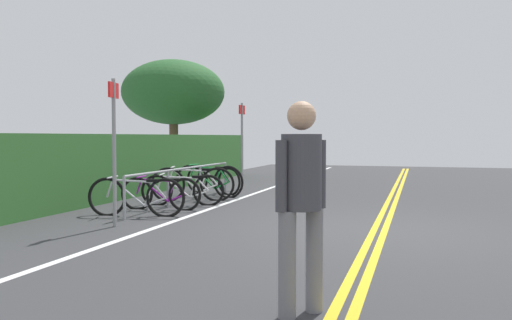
{
  "coord_description": "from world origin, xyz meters",
  "views": [
    {
      "loc": [
        -8.13,
        -0.57,
        1.42
      ],
      "look_at": [
        1.44,
        2.41,
        0.97
      ],
      "focal_mm": 37.05,
      "sensor_mm": 36.0,
      "label": 1
    }
  ],
  "objects_px": {
    "bike_rack": "(185,176)",
    "sign_post_near": "(114,138)",
    "pedestrian": "(301,193)",
    "bicycle_1": "(161,194)",
    "bicycle_3": "(193,184)",
    "bicycle_2": "(183,190)",
    "bicycle_5": "(213,180)",
    "tree_mid": "(173,93)",
    "sign_post_far": "(242,138)",
    "bicycle_0": "(136,197)",
    "bicycle_4": "(209,181)"
  },
  "relations": [
    {
      "from": "bike_rack",
      "to": "sign_post_near",
      "type": "xyz_separation_m",
      "value": [
        -3.06,
        -0.21,
        0.81
      ]
    },
    {
      "from": "pedestrian",
      "to": "sign_post_near",
      "type": "height_order",
      "value": "sign_post_near"
    },
    {
      "from": "bicycle_3",
      "to": "sign_post_near",
      "type": "xyz_separation_m",
      "value": [
        -3.46,
        -0.21,
        1.02
      ]
    },
    {
      "from": "bicycle_2",
      "to": "sign_post_near",
      "type": "relative_size",
      "value": 0.72
    },
    {
      "from": "bicycle_1",
      "to": "bicycle_3",
      "type": "xyz_separation_m",
      "value": [
        1.52,
        0.01,
        0.05
      ]
    },
    {
      "from": "bicycle_4",
      "to": "sign_post_near",
      "type": "height_order",
      "value": "sign_post_near"
    },
    {
      "from": "bike_rack",
      "to": "bicycle_5",
      "type": "xyz_separation_m",
      "value": [
        1.89,
        0.12,
        -0.24
      ]
    },
    {
      "from": "bicycle_3",
      "to": "sign_post_near",
      "type": "relative_size",
      "value": 0.77
    },
    {
      "from": "bike_rack",
      "to": "bicycle_2",
      "type": "bearing_deg",
      "value": -162.26
    },
    {
      "from": "bicycle_3",
      "to": "bicycle_5",
      "type": "relative_size",
      "value": 1.07
    },
    {
      "from": "bicycle_0",
      "to": "bicycle_5",
      "type": "distance_m",
      "value": 3.86
    },
    {
      "from": "bicycle_4",
      "to": "tree_mid",
      "type": "distance_m",
      "value": 6.84
    },
    {
      "from": "pedestrian",
      "to": "sign_post_far",
      "type": "height_order",
      "value": "sign_post_far"
    },
    {
      "from": "bicycle_4",
      "to": "sign_post_far",
      "type": "relative_size",
      "value": 0.77
    },
    {
      "from": "bicycle_2",
      "to": "bicycle_5",
      "type": "distance_m",
      "value": 2.28
    },
    {
      "from": "bicycle_0",
      "to": "pedestrian",
      "type": "xyz_separation_m",
      "value": [
        -4.25,
        -3.93,
        0.63
      ]
    },
    {
      "from": "bicycle_3",
      "to": "pedestrian",
      "type": "height_order",
      "value": "pedestrian"
    },
    {
      "from": "bicycle_4",
      "to": "bicycle_5",
      "type": "height_order",
      "value": "bicycle_4"
    },
    {
      "from": "bicycle_1",
      "to": "bicycle_3",
      "type": "relative_size",
      "value": 0.9
    },
    {
      "from": "bicycle_5",
      "to": "sign_post_near",
      "type": "bearing_deg",
      "value": -176.17
    },
    {
      "from": "bicycle_5",
      "to": "sign_post_near",
      "type": "distance_m",
      "value": 5.07
    },
    {
      "from": "bicycle_5",
      "to": "sign_post_far",
      "type": "distance_m",
      "value": 1.69
    },
    {
      "from": "bicycle_1",
      "to": "bicycle_4",
      "type": "relative_size",
      "value": 0.91
    },
    {
      "from": "bike_rack",
      "to": "tree_mid",
      "type": "xyz_separation_m",
      "value": [
        6.51,
        3.45,
        2.37
      ]
    },
    {
      "from": "sign_post_far",
      "to": "bicycle_1",
      "type": "bearing_deg",
      "value": 177.27
    },
    {
      "from": "sign_post_near",
      "to": "tree_mid",
      "type": "height_order",
      "value": "tree_mid"
    },
    {
      "from": "bicycle_5",
      "to": "bicycle_1",
      "type": "bearing_deg",
      "value": -177.62
    },
    {
      "from": "bike_rack",
      "to": "bicycle_3",
      "type": "relative_size",
      "value": 2.74
    },
    {
      "from": "bicycle_1",
      "to": "bicycle_5",
      "type": "relative_size",
      "value": 0.97
    },
    {
      "from": "bike_rack",
      "to": "sign_post_near",
      "type": "bearing_deg",
      "value": -176.12
    },
    {
      "from": "bicycle_3",
      "to": "sign_post_near",
      "type": "height_order",
      "value": "sign_post_near"
    },
    {
      "from": "bicycle_1",
      "to": "bicycle_3",
      "type": "distance_m",
      "value": 1.52
    },
    {
      "from": "bicycle_3",
      "to": "sign_post_far",
      "type": "height_order",
      "value": "sign_post_far"
    },
    {
      "from": "bicycle_1",
      "to": "bicycle_2",
      "type": "distance_m",
      "value": 0.75
    },
    {
      "from": "bicycle_2",
      "to": "bicycle_0",
      "type": "bearing_deg",
      "value": 174.35
    },
    {
      "from": "bicycle_5",
      "to": "bicycle_2",
      "type": "bearing_deg",
      "value": -173.85
    },
    {
      "from": "bicycle_5",
      "to": "bicycle_3",
      "type": "bearing_deg",
      "value": -175.45
    },
    {
      "from": "bicycle_3",
      "to": "bicycle_4",
      "type": "height_order",
      "value": "bicycle_4"
    },
    {
      "from": "bicycle_4",
      "to": "bicycle_5",
      "type": "xyz_separation_m",
      "value": [
        0.66,
        0.17,
        -0.03
      ]
    },
    {
      "from": "sign_post_near",
      "to": "tree_mid",
      "type": "relative_size",
      "value": 0.57
    },
    {
      "from": "bicycle_5",
      "to": "sign_post_far",
      "type": "bearing_deg",
      "value": -14.4
    },
    {
      "from": "bicycle_1",
      "to": "bicycle_2",
      "type": "bearing_deg",
      "value": -9.15
    },
    {
      "from": "bicycle_3",
      "to": "sign_post_near",
      "type": "distance_m",
      "value": 3.61
    },
    {
      "from": "bicycle_0",
      "to": "bicycle_1",
      "type": "distance_m",
      "value": 0.86
    },
    {
      "from": "bicycle_0",
      "to": "bicycle_1",
      "type": "xyz_separation_m",
      "value": [
        0.86,
        -0.04,
        -0.03
      ]
    },
    {
      "from": "bike_rack",
      "to": "tree_mid",
      "type": "bearing_deg",
      "value": 27.94
    },
    {
      "from": "bike_rack",
      "to": "tree_mid",
      "type": "relative_size",
      "value": 1.21
    },
    {
      "from": "bicycle_1",
      "to": "sign_post_near",
      "type": "distance_m",
      "value": 2.23
    },
    {
      "from": "bicycle_1",
      "to": "bicycle_5",
      "type": "bearing_deg",
      "value": 2.38
    },
    {
      "from": "bike_rack",
      "to": "bicycle_3",
      "type": "bearing_deg",
      "value": 0.69
    }
  ]
}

